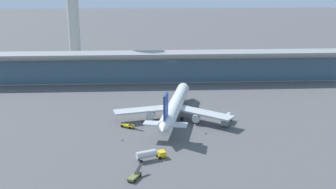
% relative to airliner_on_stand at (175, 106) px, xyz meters
% --- Properties ---
extents(ground_plane, '(1200.00, 1200.00, 0.00)m').
position_rel_airliner_on_stand_xyz_m(ground_plane, '(-2.04, -9.88, -4.76)').
color(ground_plane, '#515154').
extents(airliner_on_stand, '(42.61, 56.24, 15.10)m').
position_rel_airliner_on_stand_xyz_m(airliner_on_stand, '(0.00, 0.00, 0.00)').
color(airliner_on_stand, white).
rests_on(airliner_on_stand, ground).
extents(service_truck_near_nose_olive, '(4.23, 6.70, 2.70)m').
position_rel_airliner_on_stand_xyz_m(service_truck_near_nose_olive, '(-13.73, -45.68, -3.95)').
color(service_truck_near_nose_olive, olive).
rests_on(service_truck_near_nose_olive, ground).
extents(service_truck_under_wing_yellow, '(6.46, 4.79, 2.70)m').
position_rel_airliner_on_stand_xyz_m(service_truck_under_wing_yellow, '(-16.93, -8.30, -3.95)').
color(service_truck_under_wing_yellow, yellow).
rests_on(service_truck_under_wing_yellow, ground).
extents(service_truck_mid_apron_yellow, '(8.83, 5.23, 2.95)m').
position_rel_airliner_on_stand_xyz_m(service_truck_mid_apron_yellow, '(-9.76, -34.56, -3.05)').
color(service_truck_mid_apron_yellow, yellow).
rests_on(service_truck_mid_apron_yellow, ground).
extents(service_truck_by_tail_grey, '(5.43, 8.80, 2.95)m').
position_rel_airliner_on_stand_xyz_m(service_truck_by_tail_grey, '(18.26, -5.85, -3.05)').
color(service_truck_by_tail_grey, gray).
rests_on(service_truck_by_tail_grey, ground).
extents(terminal_building, '(183.60, 12.80, 15.20)m').
position_rel_airliner_on_stand_xyz_m(terminal_building, '(-2.04, 55.89, 3.11)').
color(terminal_building, beige).
rests_on(terminal_building, ground).
extents(safety_cone_alpha, '(0.62, 0.62, 0.70)m').
position_rel_airliner_on_stand_xyz_m(safety_cone_alpha, '(-18.20, -19.83, -4.44)').
color(safety_cone_alpha, orange).
rests_on(safety_cone_alpha, ground).
extents(safety_cone_bravo, '(0.62, 0.62, 0.70)m').
position_rel_airliner_on_stand_xyz_m(safety_cone_bravo, '(9.27, -15.73, -4.44)').
color(safety_cone_bravo, orange).
rests_on(safety_cone_bravo, ground).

